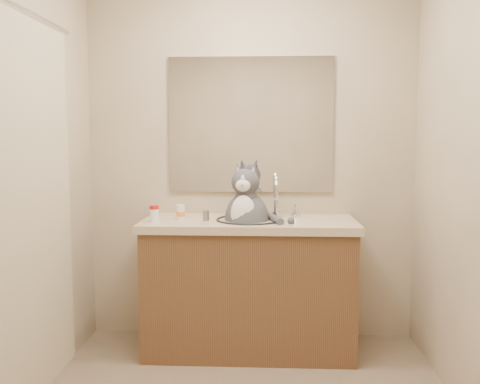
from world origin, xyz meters
The scene contains 8 objects.
room centered at (0.00, 0.00, 1.20)m, with size 2.22×2.52×2.42m.
vanity centered at (0.00, 0.96, 0.44)m, with size 1.34×0.59×1.12m.
mirror centered at (0.00, 1.24, 1.45)m, with size 1.10×0.02×0.90m, color white.
shower_curtain centered at (-1.05, 0.10, 1.03)m, with size 0.02×1.30×1.93m.
cat centered at (-0.02, 0.94, 0.87)m, with size 0.40×0.38×0.57m.
pill_bottle_redcap centered at (-0.58, 0.85, 0.90)m, with size 0.07×0.07×0.10m.
pill_bottle_orange centered at (-0.43, 0.94, 0.90)m, with size 0.07×0.07×0.09m.
grey_canister centered at (-0.27, 0.91, 0.88)m, with size 0.05×0.05×0.06m.
Camera 1 is at (0.11, -2.37, 1.37)m, focal length 40.00 mm.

